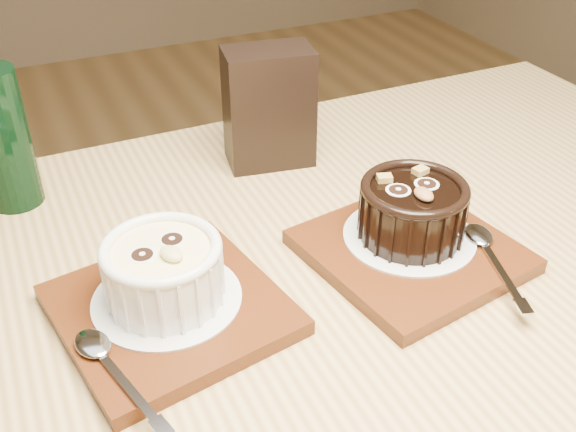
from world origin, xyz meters
name	(u,v)px	position (x,y,z in m)	size (l,w,h in m)	color
table	(299,395)	(-0.05, -0.27, 0.66)	(1.21, 0.81, 0.75)	#9E7B45
tray_left	(170,310)	(-0.15, -0.22, 0.76)	(0.18, 0.18, 0.01)	#52240D
doily_left	(167,298)	(-0.15, -0.21, 0.77)	(0.13, 0.13, 0.00)	silver
ramekin_white	(163,269)	(-0.15, -0.21, 0.80)	(0.10, 0.10, 0.06)	white
spoon_left	(113,369)	(-0.21, -0.28, 0.77)	(0.03, 0.13, 0.01)	#B8BBC1
tray_right	(410,251)	(0.08, -0.23, 0.76)	(0.18, 0.18, 0.01)	#52240D
doily_right	(409,236)	(0.09, -0.22, 0.77)	(0.13, 0.13, 0.00)	silver
ramekin_dark	(413,208)	(0.09, -0.22, 0.80)	(0.10, 0.10, 0.06)	black
spoon_right	(492,256)	(0.14, -0.28, 0.77)	(0.03, 0.13, 0.01)	#B8BBC1
condiment_stand	(269,108)	(0.03, 0.00, 0.82)	(0.10, 0.06, 0.14)	black
green_bottle	(1,133)	(-0.25, 0.03, 0.83)	(0.06, 0.06, 0.21)	black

